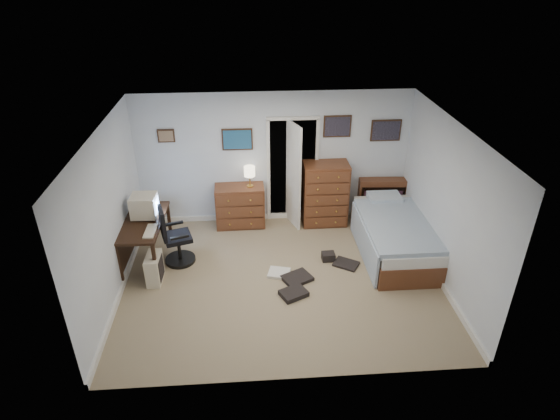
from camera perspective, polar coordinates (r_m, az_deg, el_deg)
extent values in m
cube|color=#9C896B|center=(7.57, 0.21, -8.49)|extent=(5.00, 4.00, 0.02)
cube|color=#311C10|center=(7.87, -16.36, -1.42)|extent=(0.68, 1.39, 0.04)
cube|color=#311C10|center=(7.63, -18.97, -6.42)|extent=(0.05, 0.05, 0.75)
cube|color=#311C10|center=(7.49, -14.95, -6.47)|extent=(0.05, 0.05, 0.75)
cube|color=#311C10|center=(8.67, -16.86, -1.56)|extent=(0.05, 0.05, 0.75)
cube|color=#311C10|center=(8.54, -13.32, -1.52)|extent=(0.05, 0.05, 0.75)
cube|color=#311C10|center=(8.12, -18.03, -3.55)|extent=(0.08, 1.26, 0.52)
cube|color=beige|center=(7.89, -16.24, 0.52)|extent=(0.41, 0.39, 0.36)
cube|color=#8CB2F2|center=(7.84, -14.79, 0.55)|extent=(0.02, 0.29, 0.23)
cube|color=beige|center=(7.98, -16.06, -0.68)|extent=(0.27, 0.27, 0.02)
cube|color=beige|center=(7.52, -15.52, -2.49)|extent=(0.17, 0.43, 0.03)
cube|color=beige|center=(7.65, -15.07, -6.88)|extent=(0.23, 0.45, 0.47)
cube|color=black|center=(7.63, -14.26, -6.88)|extent=(0.02, 0.31, 0.37)
cylinder|color=black|center=(8.13, -12.03, -5.92)|extent=(0.63, 0.63, 0.06)
cylinder|color=black|center=(8.01, -12.19, -4.67)|extent=(0.07, 0.07, 0.39)
cube|color=black|center=(7.89, -12.36, -3.26)|extent=(0.53, 0.53, 0.08)
cube|color=black|center=(7.72, -14.13, -1.65)|extent=(0.17, 0.39, 0.53)
cube|color=black|center=(7.62, -12.15, -3.26)|extent=(0.29, 0.13, 0.04)
cube|color=black|center=(8.02, -12.75, -1.61)|extent=(0.29, 0.13, 0.04)
cube|color=maroon|center=(9.31, -15.21, 1.39)|extent=(0.19, 0.19, 0.89)
cube|color=brown|center=(8.83, -4.89, 0.50)|extent=(0.92, 0.48, 0.81)
cylinder|color=gold|center=(8.64, -3.67, 2.96)|extent=(0.12, 0.12, 0.02)
cylinder|color=gold|center=(8.58, -3.70, 3.69)|extent=(0.02, 0.02, 0.24)
cylinder|color=beige|center=(8.51, -3.73, 4.73)|extent=(0.21, 0.21, 0.18)
cube|color=black|center=(9.08, 1.32, 5.61)|extent=(0.90, 0.60, 2.00)
cube|color=white|center=(8.74, -1.42, 4.67)|extent=(0.06, 0.05, 2.00)
cube|color=white|center=(8.83, 4.44, 4.83)|extent=(0.06, 0.05, 2.00)
cube|color=white|center=(8.41, 1.61, 11.12)|extent=(0.96, 0.05, 0.06)
cube|color=white|center=(8.67, 1.30, 4.46)|extent=(0.31, 0.77, 2.00)
sphere|color=gold|center=(8.57, 3.47, 4.10)|extent=(0.06, 0.06, 0.06)
cube|color=brown|center=(8.82, 5.49, 1.97)|extent=(0.84, 0.50, 1.22)
cube|color=brown|center=(9.27, 12.25, 1.40)|extent=(0.92, 0.29, 0.82)
cube|color=black|center=(9.14, 12.43, 2.06)|extent=(0.84, 0.15, 0.27)
cube|color=maroon|center=(9.15, 12.41, 1.86)|extent=(0.73, 0.16, 0.20)
cube|color=brown|center=(8.34, 13.72, -3.85)|extent=(1.07, 2.14, 0.37)
cube|color=white|center=(8.20, 13.95, -2.19)|extent=(1.03, 2.09, 0.19)
cube|color=#55769F|center=(8.05, 14.26, -1.86)|extent=(1.13, 1.82, 0.11)
cube|color=#55769F|center=(8.05, 10.17, -3.80)|extent=(0.04, 1.82, 0.58)
cube|color=#7FA3CC|center=(8.79, 12.60, 1.39)|extent=(0.59, 0.41, 0.14)
cube|color=#331E11|center=(8.59, -13.72, 8.78)|extent=(0.30, 0.03, 0.24)
cube|color=brown|center=(8.57, -13.73, 8.74)|extent=(0.25, 0.01, 0.19)
cube|color=#331E11|center=(8.50, -5.22, 8.57)|extent=(0.55, 0.03, 0.40)
cube|color=navy|center=(8.49, -5.23, 8.53)|extent=(0.50, 0.01, 0.35)
cube|color=#331E11|center=(8.59, 7.00, 10.10)|extent=(0.50, 0.03, 0.40)
cube|color=black|center=(8.57, 7.02, 10.06)|extent=(0.45, 0.01, 0.35)
cube|color=#331E11|center=(8.83, 12.78, 9.45)|extent=(0.55, 0.03, 0.40)
cube|color=black|center=(8.82, 12.81, 9.41)|extent=(0.50, 0.01, 0.35)
cube|color=silver|center=(7.65, -0.11, -7.69)|extent=(0.41, 0.37, 0.05)
cube|color=black|center=(7.94, 8.06, -6.52)|extent=(0.49, 0.46, 0.04)
cube|color=black|center=(8.00, 5.90, -5.66)|extent=(0.22, 0.18, 0.14)
cube|color=black|center=(7.22, 1.67, -10.12)|extent=(0.48, 0.44, 0.08)
cube|color=black|center=(7.54, 2.10, -8.30)|extent=(0.55, 0.51, 0.06)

